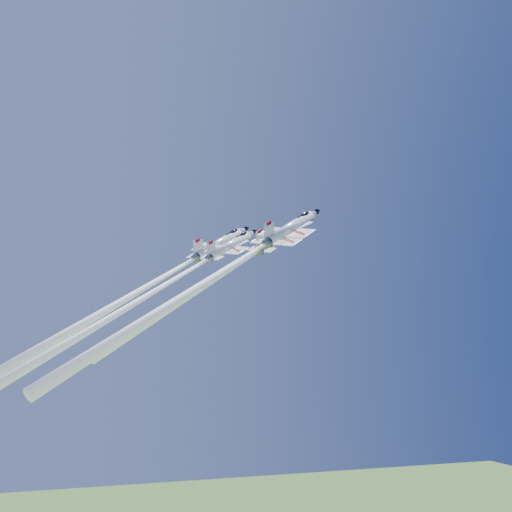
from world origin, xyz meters
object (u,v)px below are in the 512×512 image
object	(u,v)px
jet_left	(149,285)
jet_right	(216,276)
jet_lead	(226,271)
jet_slot	(146,296)

from	to	relation	value
jet_left	jet_right	distance (m)	16.23
jet_right	jet_left	bearing A→B (deg)	-179.61
jet_lead	jet_right	world-z (taller)	jet_lead
jet_lead	jet_slot	size ratio (longest dim) A/B	0.96
jet_lead	jet_left	size ratio (longest dim) A/B	0.96
jet_slot	jet_left	bearing A→B (deg)	138.20
jet_slot	jet_right	bearing A→B (deg)	39.44
jet_right	jet_slot	xyz separation A→B (m)	(-10.46, 3.50, -3.28)
jet_lead	jet_slot	distance (m)	17.71
jet_right	jet_slot	world-z (taller)	jet_right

